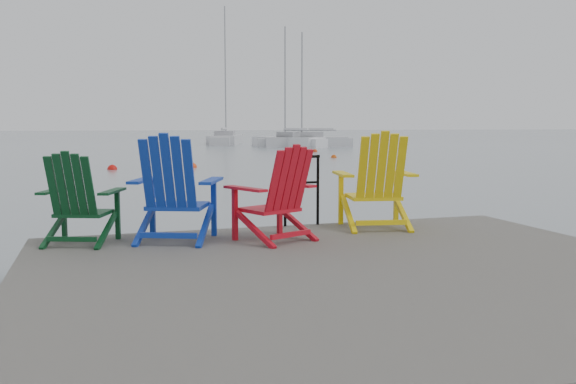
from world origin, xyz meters
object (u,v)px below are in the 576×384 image
object	(u,v)px
sailboat_far	(306,142)
handrail	(302,183)
chair_green	(79,199)
chair_red	(277,194)
sailboat_near	(288,142)
buoy_a	(112,169)
sailboat_mid	(226,140)
buoy_d	(315,152)
chair_yellow	(377,181)
chair_blue	(174,189)
buoy_c	(334,158)
buoy_b	(192,167)

from	to	relation	value
sailboat_far	handrail	bearing A→B (deg)	170.58
chair_green	handrail	bearing A→B (deg)	30.54
chair_red	sailboat_near	bearing A→B (deg)	48.67
sailboat_near	buoy_a	xyz separation A→B (m)	(-14.44, -22.58, -0.36)
chair_green	sailboat_far	xyz separation A→B (m)	(16.49, 40.41, -0.64)
chair_green	sailboat_far	bearing A→B (deg)	88.35
chair_green	sailboat_mid	bearing A→B (deg)	97.37
buoy_a	sailboat_near	bearing A→B (deg)	57.40
sailboat_far	buoy_d	distance (m)	9.29
chair_yellow	sailboat_mid	distance (m)	51.34
handrail	chair_red	distance (m)	1.09
handrail	sailboat_mid	bearing A→B (deg)	79.62
chair_blue	buoy_a	distance (m)	18.73
buoy_c	chair_green	bearing A→B (deg)	-117.33
chair_blue	chair_yellow	world-z (taller)	chair_yellow
chair_blue	chair_green	bearing A→B (deg)	-166.31
handrail	chair_yellow	world-z (taller)	chair_yellow
chair_blue	buoy_d	size ratio (longest dim) A/B	3.19
chair_green	sailboat_mid	size ratio (longest dim) A/B	0.07
sailboat_mid	buoy_c	xyz separation A→B (m)	(0.67, -26.37, -0.35)
chair_yellow	handrail	bearing A→B (deg)	159.02
chair_blue	chair_yellow	xyz separation A→B (m)	(2.49, 0.11, 0.01)
buoy_a	buoy_d	bearing A→B (deg)	44.16
sailboat_mid	sailboat_far	bearing A→B (deg)	-48.50
sailboat_near	sailboat_far	world-z (taller)	sailboat_near
buoy_b	chair_blue	bearing A→B (deg)	-98.94
chair_green	buoy_d	size ratio (longest dim) A/B	2.71
chair_red	buoy_d	bearing A→B (deg)	45.63
sailboat_near	buoy_b	size ratio (longest dim) A/B	25.23
handrail	chair_green	world-z (taller)	chair_green
chair_red	buoy_b	world-z (taller)	chair_red
handrail	sailboat_far	xyz separation A→B (m)	(13.81, 39.94, -0.69)
sailboat_mid	buoy_b	distance (m)	32.76
chair_green	chair_red	bearing A→B (deg)	8.58
handrail	buoy_d	size ratio (longest dim) A/B	2.48
sailboat_near	buoy_b	xyz separation A→B (m)	(-11.19, -22.31, -0.36)
handrail	buoy_c	size ratio (longest dim) A/B	2.76
chair_green	buoy_b	xyz separation A→B (m)	(3.98, 18.82, -1.00)
chair_green	chair_red	distance (m)	2.13
sailboat_mid	sailboat_far	world-z (taller)	sailboat_mid
sailboat_near	chair_red	bearing A→B (deg)	-130.50
sailboat_far	buoy_b	world-z (taller)	sailboat_far
chair_red	buoy_b	size ratio (longest dim) A/B	2.61
chair_green	buoy_a	distance (m)	18.60
chair_red	buoy_a	distance (m)	19.07
chair_blue	buoy_b	xyz separation A→B (m)	(2.98, 18.97, -1.08)
chair_yellow	sailboat_near	bearing A→B (deg)	85.05
chair_blue	sailboat_mid	xyz separation A→B (m)	(10.86, 50.76, -0.73)
chair_blue	sailboat_mid	distance (m)	51.92
buoy_c	buoy_d	size ratio (longest dim) A/B	0.90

